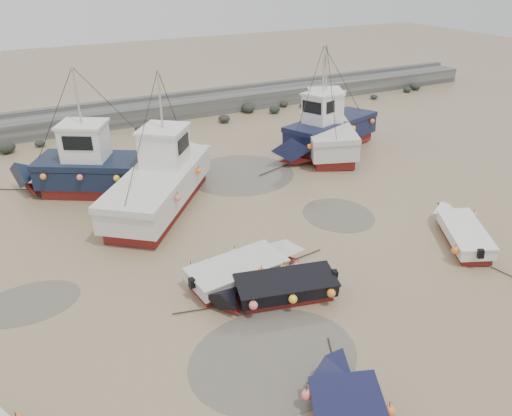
{
  "coord_description": "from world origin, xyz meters",
  "views": [
    {
      "loc": [
        -8.89,
        -12.9,
        10.67
      ],
      "look_at": [
        -0.44,
        3.38,
        1.4
      ],
      "focal_mm": 35.0,
      "sensor_mm": 36.0,
      "label": 1
    }
  ],
  "objects_px": {
    "cabin_boat_0": "(95,168)",
    "cabin_boat_3": "(327,129)",
    "dinghy_3": "(463,229)",
    "cabin_boat_1": "(164,178)",
    "person": "(133,212)",
    "dinghy_5": "(245,267)",
    "cabin_boat_2": "(326,130)",
    "dinghy_4": "(275,286)"
  },
  "relations": [
    {
      "from": "cabin_boat_1",
      "to": "cabin_boat_2",
      "type": "bearing_deg",
      "value": 51.16
    },
    {
      "from": "dinghy_3",
      "to": "person",
      "type": "distance_m",
      "value": 14.62
    },
    {
      "from": "dinghy_3",
      "to": "cabin_boat_0",
      "type": "bearing_deg",
      "value": 166.92
    },
    {
      "from": "dinghy_5",
      "to": "cabin_boat_2",
      "type": "bearing_deg",
      "value": 127.35
    },
    {
      "from": "person",
      "to": "dinghy_5",
      "type": "bearing_deg",
      "value": 70.75
    },
    {
      "from": "cabin_boat_1",
      "to": "cabin_boat_2",
      "type": "distance_m",
      "value": 11.22
    },
    {
      "from": "cabin_boat_2",
      "to": "cabin_boat_3",
      "type": "relative_size",
      "value": 1.06
    },
    {
      "from": "cabin_boat_0",
      "to": "person",
      "type": "relative_size",
      "value": 5.49
    },
    {
      "from": "dinghy_4",
      "to": "person",
      "type": "height_order",
      "value": "dinghy_4"
    },
    {
      "from": "dinghy_3",
      "to": "cabin_boat_1",
      "type": "bearing_deg",
      "value": 167.41
    },
    {
      "from": "cabin_boat_0",
      "to": "cabin_boat_2",
      "type": "bearing_deg",
      "value": -60.53
    },
    {
      "from": "cabin_boat_2",
      "to": "cabin_boat_3",
      "type": "xyz_separation_m",
      "value": [
        0.12,
        0.07,
        0.01
      ]
    },
    {
      "from": "cabin_boat_0",
      "to": "cabin_boat_3",
      "type": "distance_m",
      "value": 13.71
    },
    {
      "from": "dinghy_5",
      "to": "cabin_boat_1",
      "type": "distance_m",
      "value": 7.61
    },
    {
      "from": "cabin_boat_2",
      "to": "cabin_boat_3",
      "type": "bearing_deg",
      "value": -77.88
    },
    {
      "from": "dinghy_3",
      "to": "cabin_boat_0",
      "type": "height_order",
      "value": "cabin_boat_0"
    },
    {
      "from": "dinghy_5",
      "to": "person",
      "type": "bearing_deg",
      "value": -169.54
    },
    {
      "from": "cabin_boat_1",
      "to": "cabin_boat_3",
      "type": "bearing_deg",
      "value": 51.35
    },
    {
      "from": "dinghy_3",
      "to": "cabin_boat_1",
      "type": "distance_m",
      "value": 13.51
    },
    {
      "from": "dinghy_5",
      "to": "person",
      "type": "xyz_separation_m",
      "value": [
        -2.25,
        7.32,
        -0.55
      ]
    },
    {
      "from": "cabin_boat_2",
      "to": "cabin_boat_0",
      "type": "bearing_deg",
      "value": 71.69
    },
    {
      "from": "cabin_boat_3",
      "to": "dinghy_5",
      "type": "bearing_deg",
      "value": -111.16
    },
    {
      "from": "dinghy_4",
      "to": "person",
      "type": "distance_m",
      "value": 9.26
    },
    {
      "from": "person",
      "to": "cabin_boat_3",
      "type": "bearing_deg",
      "value": 155.88
    },
    {
      "from": "dinghy_4",
      "to": "cabin_boat_0",
      "type": "height_order",
      "value": "cabin_boat_0"
    },
    {
      "from": "dinghy_5",
      "to": "cabin_boat_1",
      "type": "xyz_separation_m",
      "value": [
        -0.57,
        7.55,
        0.76
      ]
    },
    {
      "from": "cabin_boat_1",
      "to": "cabin_boat_3",
      "type": "relative_size",
      "value": 1.07
    },
    {
      "from": "cabin_boat_0",
      "to": "cabin_boat_1",
      "type": "relative_size",
      "value": 0.95
    },
    {
      "from": "dinghy_3",
      "to": "dinghy_4",
      "type": "distance_m",
      "value": 8.89
    },
    {
      "from": "cabin_boat_0",
      "to": "dinghy_4",
      "type": "bearing_deg",
      "value": -132.56
    },
    {
      "from": "person",
      "to": "dinghy_3",
      "type": "bearing_deg",
      "value": 105.73
    },
    {
      "from": "cabin_boat_3",
      "to": "person",
      "type": "distance_m",
      "value": 13.11
    },
    {
      "from": "dinghy_3",
      "to": "cabin_boat_0",
      "type": "xyz_separation_m",
      "value": [
        -12.49,
        11.9,
        0.8
      ]
    },
    {
      "from": "dinghy_5",
      "to": "cabin_boat_0",
      "type": "relative_size",
      "value": 0.64
    },
    {
      "from": "dinghy_5",
      "to": "cabin_boat_1",
      "type": "bearing_deg",
      "value": 177.73
    },
    {
      "from": "dinghy_5",
      "to": "cabin_boat_2",
      "type": "height_order",
      "value": "cabin_boat_2"
    },
    {
      "from": "cabin_boat_0",
      "to": "dinghy_5",
      "type": "bearing_deg",
      "value": -132.09
    },
    {
      "from": "dinghy_5",
      "to": "cabin_boat_3",
      "type": "xyz_separation_m",
      "value": [
        10.49,
        10.08,
        0.82
      ]
    },
    {
      "from": "cabin_boat_1",
      "to": "cabin_boat_3",
      "type": "distance_m",
      "value": 11.35
    },
    {
      "from": "dinghy_5",
      "to": "cabin_boat_3",
      "type": "bearing_deg",
      "value": 127.22
    },
    {
      "from": "cabin_boat_0",
      "to": "cabin_boat_3",
      "type": "height_order",
      "value": "same"
    },
    {
      "from": "dinghy_5",
      "to": "cabin_boat_3",
      "type": "distance_m",
      "value": 14.57
    }
  ]
}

